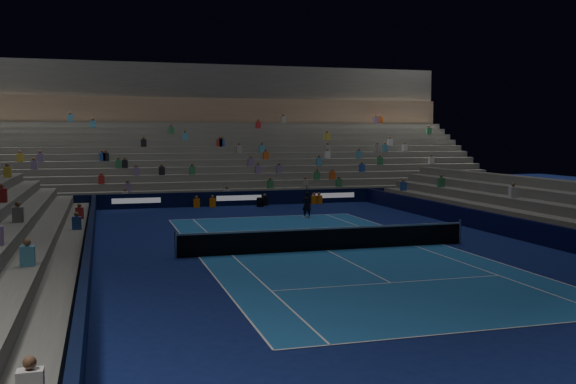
# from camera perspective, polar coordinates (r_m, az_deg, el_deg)

# --- Properties ---
(ground) EXTENTS (90.00, 90.00, 0.00)m
(ground) POSITION_cam_1_polar(r_m,az_deg,el_deg) (27.81, 3.43, -5.15)
(ground) COLOR #0D1851
(ground) RESTS_ON ground
(court_surface) EXTENTS (10.97, 23.77, 0.01)m
(court_surface) POSITION_cam_1_polar(r_m,az_deg,el_deg) (27.81, 3.43, -5.14)
(court_surface) COLOR #1C589C
(court_surface) RESTS_ON ground
(sponsor_barrier_far) EXTENTS (44.00, 0.25, 1.00)m
(sponsor_barrier_far) POSITION_cam_1_polar(r_m,az_deg,el_deg) (45.45, -4.36, -0.56)
(sponsor_barrier_far) COLOR black
(sponsor_barrier_far) RESTS_ON ground
(sponsor_barrier_east) EXTENTS (0.25, 37.00, 1.00)m
(sponsor_barrier_east) POSITION_cam_1_polar(r_m,az_deg,el_deg) (32.25, 19.94, -3.13)
(sponsor_barrier_east) COLOR black
(sponsor_barrier_east) RESTS_ON ground
(sponsor_barrier_west) EXTENTS (0.25, 37.00, 1.00)m
(sponsor_barrier_west) POSITION_cam_1_polar(r_m,az_deg,el_deg) (26.18, -17.09, -4.89)
(sponsor_barrier_west) COLOR black
(sponsor_barrier_west) RESTS_ON ground
(grandstand_main) EXTENTS (44.00, 15.20, 11.20)m
(grandstand_main) POSITION_cam_1_polar(r_m,az_deg,el_deg) (54.50, -6.38, 3.37)
(grandstand_main) COLOR slate
(grandstand_main) RESTS_ON ground
(tennis_net) EXTENTS (12.90, 0.10, 1.10)m
(tennis_net) POSITION_cam_1_polar(r_m,az_deg,el_deg) (27.72, 3.44, -4.12)
(tennis_net) COLOR #B2B2B7
(tennis_net) RESTS_ON ground
(tennis_player) EXTENTS (0.61, 0.42, 1.59)m
(tennis_player) POSITION_cam_1_polar(r_m,az_deg,el_deg) (38.42, 1.66, -1.13)
(tennis_player) COLOR black
(tennis_player) RESTS_ON ground
(broadcast_camera) EXTENTS (0.62, 0.99, 0.62)m
(broadcast_camera) POSITION_cam_1_polar(r_m,az_deg,el_deg) (44.62, -2.44, -0.89)
(broadcast_camera) COLOR black
(broadcast_camera) RESTS_ON ground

